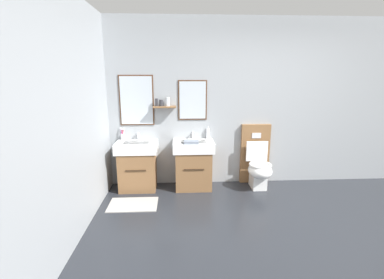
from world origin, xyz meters
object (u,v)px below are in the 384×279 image
(vanity_sink_left, at_px, (138,164))
(toothbrush_cup, at_px, (123,136))
(soap_dispenser, at_px, (208,133))
(toilet, at_px, (257,164))
(vanity_sink_right, at_px, (193,163))
(folded_hand_towel, at_px, (191,142))

(vanity_sink_left, relative_size, toothbrush_cup, 3.84)
(soap_dispenser, bearing_deg, vanity_sink_left, -171.37)
(soap_dispenser, bearing_deg, toilet, -12.12)
(vanity_sink_right, bearing_deg, vanity_sink_left, 180.00)
(vanity_sink_right, xyz_separation_m, soap_dispenser, (0.25, 0.17, 0.45))
(toilet, xyz_separation_m, toothbrush_cup, (-2.17, 0.16, 0.46))
(vanity_sink_left, xyz_separation_m, vanity_sink_right, (0.88, 0.00, 0.00))
(vanity_sink_left, distance_m, toilet, 1.93)
(vanity_sink_left, relative_size, folded_hand_towel, 3.51)
(soap_dispenser, bearing_deg, toothbrush_cup, -179.59)
(vanity_sink_left, height_order, folded_hand_towel, folded_hand_towel)
(toothbrush_cup, xyz_separation_m, folded_hand_towel, (1.08, -0.30, -0.04))
(vanity_sink_left, height_order, toothbrush_cup, toothbrush_cup)
(vanity_sink_left, distance_m, folded_hand_towel, 0.94)
(vanity_sink_right, distance_m, folded_hand_towel, 0.42)
(toothbrush_cup, distance_m, soap_dispenser, 1.37)
(vanity_sink_left, relative_size, soap_dispenser, 3.88)
(folded_hand_towel, bearing_deg, vanity_sink_left, 170.51)
(soap_dispenser, height_order, folded_hand_towel, soap_dispenser)
(vanity_sink_right, height_order, folded_hand_towel, folded_hand_towel)
(soap_dispenser, bearing_deg, vanity_sink_right, -145.51)
(vanity_sink_right, distance_m, toilet, 1.05)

